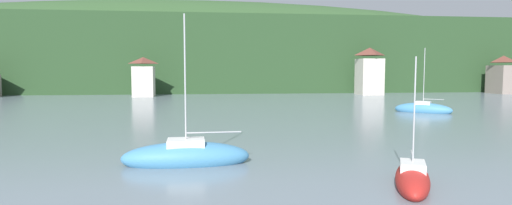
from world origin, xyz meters
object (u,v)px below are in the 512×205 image
(shore_building_westcentral, at_px, (144,77))
(shore_building_eastcentral, at_px, (503,75))
(sailboat_mid_1, at_px, (412,179))
(sailboat_mid_3, at_px, (186,156))
(shore_building_central, at_px, (369,72))
(sailboat_far_5, at_px, (423,109))

(shore_building_westcentral, xyz_separation_m, shore_building_eastcentral, (74.19, 0.97, 0.29))
(shore_building_eastcentral, distance_m, sailboat_mid_1, 83.22)
(shore_building_westcentral, relative_size, shore_building_eastcentral, 0.92)
(sailboat_mid_1, xyz_separation_m, sailboat_mid_3, (-9.96, 5.32, 0.11))
(shore_building_central, height_order, shore_building_eastcentral, shore_building_central)
(sailboat_mid_1, relative_size, sailboat_far_5, 0.74)
(sailboat_mid_1, distance_m, sailboat_far_5, 33.15)
(shore_building_westcentral, distance_m, sailboat_far_5, 50.29)
(sailboat_mid_3, bearing_deg, shore_building_central, -122.12)
(shore_building_eastcentral, distance_m, sailboat_far_5, 51.01)
(shore_building_westcentral, relative_size, sailboat_far_5, 0.92)
(sailboat_far_5, bearing_deg, sailboat_mid_1, 99.00)
(shore_building_central, xyz_separation_m, sailboat_mid_3, (-33.85, -57.92, -4.18))
(sailboat_mid_1, height_order, sailboat_mid_3, sailboat_mid_3)
(shore_building_eastcentral, xyz_separation_m, sailboat_mid_3, (-63.52, -58.28, -3.46))
(shore_building_central, relative_size, sailboat_mid_3, 1.13)
(shore_building_westcentral, bearing_deg, sailboat_mid_3, -79.46)
(sailboat_mid_1, distance_m, sailboat_mid_3, 11.29)
(shore_building_central, xyz_separation_m, shore_building_eastcentral, (29.68, 0.36, -0.72))
(sailboat_far_5, bearing_deg, shore_building_westcentral, -3.65)
(sailboat_mid_3, relative_size, sailboat_far_5, 1.05)
(shore_building_westcentral, relative_size, shore_building_central, 0.78)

